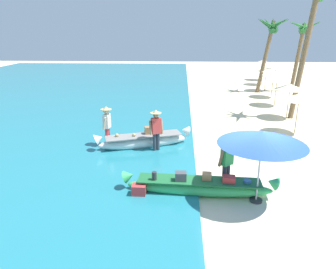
# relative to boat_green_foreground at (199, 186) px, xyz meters

# --- Properties ---
(ground_plane) EXTENTS (80.00, 80.00, 0.00)m
(ground_plane) POSITION_rel_boat_green_foreground_xyz_m (1.41, 0.59, -0.27)
(ground_plane) COLOR beige
(boat_green_foreground) EXTENTS (4.59, 0.89, 0.74)m
(boat_green_foreground) POSITION_rel_boat_green_foreground_xyz_m (0.00, 0.00, 0.00)
(boat_green_foreground) COLOR #38B760
(boat_green_foreground) RESTS_ON ground
(boat_white_midground) EXTENTS (3.93, 1.90, 0.86)m
(boat_white_midground) POSITION_rel_boat_green_foreground_xyz_m (-2.08, 3.76, 0.04)
(boat_white_midground) COLOR white
(boat_white_midground) RESTS_ON ground
(person_vendor_hatted) EXTENTS (0.58, 0.45, 1.75)m
(person_vendor_hatted) POSITION_rel_boat_green_foreground_xyz_m (-1.53, 3.31, 0.73)
(person_vendor_hatted) COLOR #333842
(person_vendor_hatted) RESTS_ON ground
(person_tourist_customer) EXTENTS (0.56, 0.50, 1.68)m
(person_tourist_customer) POSITION_rel_boat_green_foreground_xyz_m (0.82, 0.39, 0.67)
(person_tourist_customer) COLOR #333842
(person_tourist_customer) RESTS_ON ground
(person_vendor_assistant) EXTENTS (0.44, 0.57, 1.76)m
(person_vendor_assistant) POSITION_rel_boat_green_foreground_xyz_m (-3.57, 3.74, 0.75)
(person_vendor_assistant) COLOR #B2383D
(person_vendor_assistant) RESTS_ON ground
(patio_umbrella_large) EXTENTS (2.39, 2.39, 2.10)m
(patio_umbrella_large) POSITION_rel_boat_green_foreground_xyz_m (1.61, -0.31, 1.64)
(patio_umbrella_large) COLOR #B7B7BC
(patio_umbrella_large) RESTS_ON ground
(parasol_row_0) EXTENTS (1.60, 1.60, 1.91)m
(parasol_row_0) POSITION_rel_boat_green_foreground_xyz_m (4.80, 5.98, 1.47)
(parasol_row_0) COLOR #8E6B47
(parasol_row_0) RESTS_ON ground
(parasol_row_1) EXTENTS (1.60, 1.60, 1.91)m
(parasol_row_1) POSITION_rel_boat_green_foreground_xyz_m (5.26, 8.67, 1.47)
(parasol_row_1) COLOR #8E6B47
(parasol_row_1) RESTS_ON ground
(parasol_row_2) EXTENTS (1.60, 1.60, 1.91)m
(parasol_row_2) POSITION_rel_boat_green_foreground_xyz_m (5.43, 11.68, 1.47)
(parasol_row_2) COLOR #8E6B47
(parasol_row_2) RESTS_ON ground
(parasol_row_3) EXTENTS (1.60, 1.60, 1.91)m
(parasol_row_3) POSITION_rel_boat_green_foreground_xyz_m (5.92, 14.28, 1.47)
(parasol_row_3) COLOR #8E6B47
(parasol_row_3) RESTS_ON ground
(parasol_row_4) EXTENTS (1.60, 1.60, 1.91)m
(parasol_row_4) POSITION_rel_boat_green_foreground_xyz_m (6.05, 16.79, 1.47)
(parasol_row_4) COLOR #8E6B47
(parasol_row_4) RESTS_ON ground
(parasol_row_5) EXTENTS (1.60, 1.60, 1.91)m
(parasol_row_5) POSITION_rel_boat_green_foreground_xyz_m (6.53, 19.74, 1.47)
(parasol_row_5) COLOR #8E6B47
(parasol_row_5) RESTS_ON ground
(parasol_row_6) EXTENTS (1.60, 1.60, 1.91)m
(parasol_row_6) POSITION_rel_boat_green_foreground_xyz_m (7.11, 22.46, 1.47)
(parasol_row_6) COLOR #8E6B47
(parasol_row_6) RESTS_ON ground
(palm_tree_tall_inland) EXTENTS (2.62, 2.55, 5.63)m
(palm_tree_tall_inland) POSITION_rel_boat_green_foreground_xyz_m (6.02, 16.39, 4.25)
(palm_tree_tall_inland) COLOR brown
(palm_tree_tall_inland) RESTS_ON ground
(palm_tree_leaning_seaward) EXTENTS (2.71, 3.03, 7.19)m
(palm_tree_leaning_seaward) POSITION_rel_boat_green_foreground_xyz_m (6.01, 8.73, 5.58)
(palm_tree_leaning_seaward) COLOR brown
(palm_tree_leaning_seaward) RESTS_ON ground
(palm_tree_mid_cluster) EXTENTS (2.62, 2.61, 5.40)m
(palm_tree_mid_cluster) POSITION_rel_boat_green_foreground_xyz_m (8.44, 16.73, 4.12)
(palm_tree_mid_cluster) COLOR brown
(palm_tree_mid_cluster) RESTS_ON ground
(cooler_box) EXTENTS (0.41, 0.31, 0.40)m
(cooler_box) POSITION_rel_boat_green_foreground_xyz_m (-1.75, -0.23, -0.08)
(cooler_box) COLOR #C63838
(cooler_box) RESTS_ON ground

